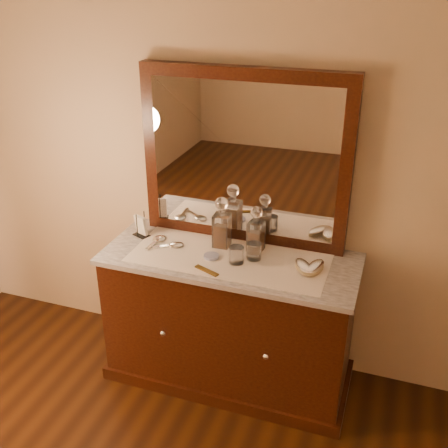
{
  "coord_description": "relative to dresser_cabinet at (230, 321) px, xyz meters",
  "views": [
    {
      "loc": [
        0.82,
        -0.5,
        2.31
      ],
      "look_at": [
        0.0,
        1.85,
        1.1
      ],
      "focal_mm": 42.46,
      "sensor_mm": 36.0,
      "label": 1
    }
  ],
  "objects": [
    {
      "name": "pin_dish",
      "position": [
        -0.09,
        -0.05,
        0.45
      ],
      "size": [
        0.11,
        0.11,
        0.01
      ],
      "primitive_type": "cylinder",
      "rotation": [
        0.0,
        0.0,
        -0.37
      ],
      "color": "white",
      "rests_on": "lace_runner"
    },
    {
      "name": "brush_far",
      "position": [
        0.48,
        -0.01,
        0.47
      ],
      "size": [
        0.1,
        0.18,
        0.05
      ],
      "color": "#99855D",
      "rests_on": "lace_runner"
    },
    {
      "name": "dresser_plinth",
      "position": [
        0.0,
        0.0,
        -0.37
      ],
      "size": [
        1.46,
        0.59,
        0.08
      ],
      "primitive_type": "cube",
      "color": "black",
      "rests_on": "floor"
    },
    {
      "name": "marble_top",
      "position": [
        0.0,
        0.0,
        0.42
      ],
      "size": [
        1.44,
        0.59,
        0.03
      ],
      "primitive_type": "cube",
      "color": "silver",
      "rests_on": "dresser_cabinet"
    },
    {
      "name": "decanter_right",
      "position": [
        0.12,
        0.11,
        0.55
      ],
      "size": [
        0.09,
        0.09,
        0.27
      ],
      "color": "brown",
      "rests_on": "lace_runner"
    },
    {
      "name": "mirror_glass",
      "position": [
        0.0,
        0.21,
        0.94
      ],
      "size": [
        1.06,
        0.01,
        0.86
      ],
      "primitive_type": "cube",
      "color": "white",
      "rests_on": "marble_top"
    },
    {
      "name": "mirror_frame",
      "position": [
        0.0,
        0.25,
        0.94
      ],
      "size": [
        1.2,
        0.08,
        1.0
      ],
      "primitive_type": "cube",
      "color": "black",
      "rests_on": "marble_top"
    },
    {
      "name": "hand_mirror_outer",
      "position": [
        -0.46,
        0.03,
        0.45
      ],
      "size": [
        0.08,
        0.2,
        0.02
      ],
      "color": "silver",
      "rests_on": "lace_runner"
    },
    {
      "name": "decanter_left",
      "position": [
        -0.08,
        0.1,
        0.56
      ],
      "size": [
        0.1,
        0.1,
        0.3
      ],
      "color": "brown",
      "rests_on": "lace_runner"
    },
    {
      "name": "hand_mirror_inner",
      "position": [
        -0.35,
        0.0,
        0.45
      ],
      "size": [
        0.18,
        0.13,
        0.02
      ],
      "color": "silver",
      "rests_on": "lace_runner"
    },
    {
      "name": "comb",
      "position": [
        -0.06,
        -0.2,
        0.45
      ],
      "size": [
        0.15,
        0.08,
        0.01
      ],
      "primitive_type": "cube",
      "rotation": [
        0.0,
        0.0,
        -0.38
      ],
      "color": "brown",
      "rests_on": "lace_runner"
    },
    {
      "name": "lace_runner",
      "position": [
        0.0,
        -0.02,
        0.44
      ],
      "size": [
        1.1,
        0.45,
        0.0
      ],
      "primitive_type": "cube",
      "color": "white",
      "rests_on": "marble_top"
    },
    {
      "name": "knob_right",
      "position": [
        0.3,
        -0.28,
        0.04
      ],
      "size": [
        0.04,
        0.04,
        0.04
      ],
      "primitive_type": "sphere",
      "color": "silver",
      "rests_on": "dresser_cabinet"
    },
    {
      "name": "tumblers",
      "position": [
        0.1,
        -0.02,
        0.49
      ],
      "size": [
        0.16,
        0.15,
        0.09
      ],
      "color": "white",
      "rests_on": "lace_runner"
    },
    {
      "name": "napkin_rack",
      "position": [
        -0.59,
        0.07,
        0.5
      ],
      "size": [
        0.12,
        0.09,
        0.15
      ],
      "color": "black",
      "rests_on": "marble_top"
    },
    {
      "name": "brush_near",
      "position": [
        0.42,
        -0.02,
        0.47
      ],
      "size": [
        0.15,
        0.17,
        0.04
      ],
      "color": "#99855D",
      "rests_on": "lace_runner"
    },
    {
      "name": "dresser_cabinet",
      "position": [
        0.0,
        0.0,
        0.0
      ],
      "size": [
        1.4,
        0.55,
        0.82
      ],
      "primitive_type": "cube",
      "color": "black",
      "rests_on": "floor"
    },
    {
      "name": "knob_left",
      "position": [
        -0.3,
        -0.28,
        0.04
      ],
      "size": [
        0.04,
        0.04,
        0.04
      ],
      "primitive_type": "sphere",
      "color": "silver",
      "rests_on": "dresser_cabinet"
    }
  ]
}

